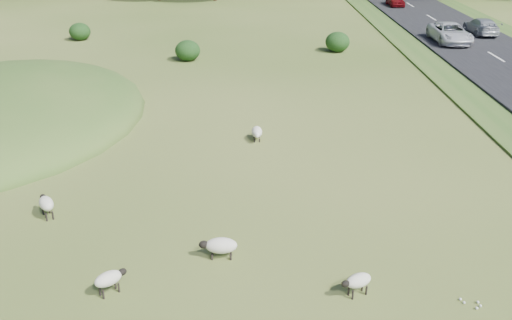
{
  "coord_description": "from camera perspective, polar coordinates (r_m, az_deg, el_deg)",
  "views": [
    {
      "loc": [
        1.66,
        -17.03,
        10.42
      ],
      "look_at": [
        2.0,
        4.0,
        1.0
      ],
      "focal_mm": 40.0,
      "sensor_mm": 36.0,
      "label": 1
    }
  ],
  "objects": [
    {
      "name": "ground",
      "position": [
        38.5,
        -3.4,
        8.38
      ],
      "size": [
        160.0,
        160.0,
        0.0
      ],
      "primitive_type": "plane",
      "color": "#365219",
      "rests_on": "ground"
    },
    {
      "name": "road",
      "position": [
        51.52,
        20.34,
        11.13
      ],
      "size": [
        8.0,
        150.0,
        0.25
      ],
      "primitive_type": "cube",
      "color": "black",
      "rests_on": "ground"
    },
    {
      "name": "shrubs",
      "position": [
        45.48,
        -4.93,
        11.75
      ],
      "size": [
        22.9,
        8.93,
        1.54
      ],
      "color": "black",
      "rests_on": "ground"
    },
    {
      "name": "sheep_0",
      "position": [
        22.04,
        -20.26,
        -4.09
      ],
      "size": [
        0.88,
        1.12,
        0.8
      ],
      "rotation": [
        0.0,
        0.0,
        2.1
      ],
      "color": "#C0B79F",
      "rests_on": "ground"
    },
    {
      "name": "sheep_1",
      "position": [
        27.49,
        0.09,
        2.8
      ],
      "size": [
        0.52,
        1.16,
        0.67
      ],
      "rotation": [
        0.0,
        0.0,
        4.72
      ],
      "color": "#C0B79F",
      "rests_on": "ground"
    },
    {
      "name": "sheep_2",
      "position": [
        17.07,
        10.12,
        -11.82
      ],
      "size": [
        1.03,
        0.75,
        0.72
      ],
      "rotation": [
        0.0,
        0.0,
        3.58
      ],
      "color": "#C0B79F",
      "rests_on": "ground"
    },
    {
      "name": "sheep_3",
      "position": [
        17.42,
        -14.48,
        -11.41
      ],
      "size": [
        1.0,
        0.9,
        0.74
      ],
      "rotation": [
        0.0,
        0.0,
        0.69
      ],
      "color": "#C0B79F",
      "rests_on": "ground"
    },
    {
      "name": "sheep_4",
      "position": [
        18.49,
        -3.62,
        -8.54
      ],
      "size": [
        1.24,
        0.56,
        0.72
      ],
      "rotation": [
        0.0,
        0.0,
        3.13
      ],
      "color": "#C0B79F",
      "rests_on": "ground"
    },
    {
      "name": "car_0",
      "position": [
        54.02,
        21.62,
        12.36
      ],
      "size": [
        1.89,
        4.64,
        1.35
      ],
      "primitive_type": "imported",
      "rotation": [
        0.0,
        0.0,
        3.14
      ],
      "color": "#A1A4A8",
      "rests_on": "road"
    },
    {
      "name": "car_1",
      "position": [
        49.71,
        18.82,
        11.95
      ],
      "size": [
        2.51,
        5.45,
        1.51
      ],
      "primitive_type": "imported",
      "color": "silver",
      "rests_on": "road"
    },
    {
      "name": "car_6",
      "position": [
        67.06,
        13.76,
        15.31
      ],
      "size": [
        1.55,
        3.85,
        1.31
      ],
      "primitive_type": "imported",
      "color": "maroon",
      "rests_on": "road"
    }
  ]
}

